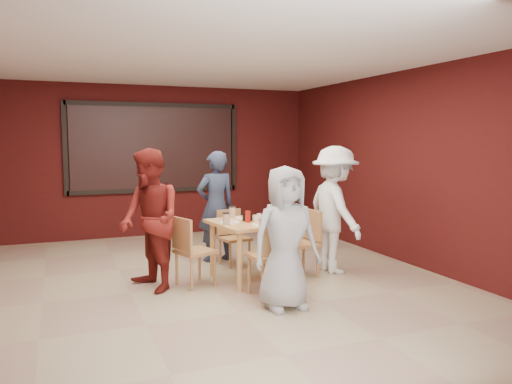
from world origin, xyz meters
name	(u,v)px	position (x,y,z in m)	size (l,w,h in m)	color
floor	(208,284)	(0.00, 0.00, 0.00)	(7.00, 7.00, 0.00)	tan
window_blinds	(155,148)	(0.00, 3.45, 1.65)	(3.00, 0.02, 1.50)	black
dining_table	(252,228)	(0.59, 0.00, 0.67)	(1.08, 1.08, 0.91)	tan
chair_front	(274,252)	(0.53, -0.82, 0.54)	(0.48, 0.48, 0.96)	#C27C4B
chair_back	(232,234)	(0.61, 0.82, 0.45)	(0.44, 0.44, 0.79)	#C27C4B
chair_left	(190,247)	(-0.23, -0.02, 0.49)	(0.53, 0.53, 0.86)	#C27C4B
chair_right	(305,239)	(1.30, -0.09, 0.50)	(0.46, 0.46, 0.88)	#C27C4B
diner_front	(286,238)	(0.52, -1.17, 0.77)	(0.75, 0.49, 1.53)	#A9A9A9
diner_back	(216,206)	(0.46, 1.14, 0.82)	(0.60, 0.39, 1.64)	#2A344C
diner_left	(150,220)	(-0.70, 0.02, 0.85)	(0.83, 0.65, 1.70)	maroon
diner_right	(335,210)	(1.77, -0.06, 0.86)	(1.11, 0.64, 1.72)	white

